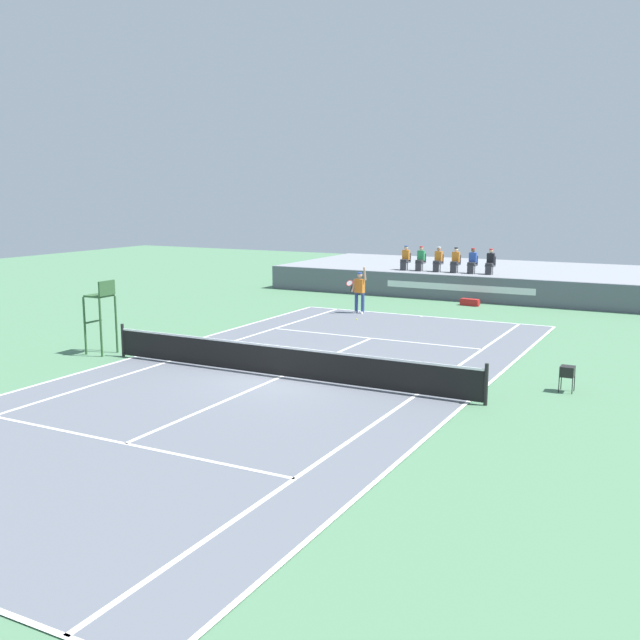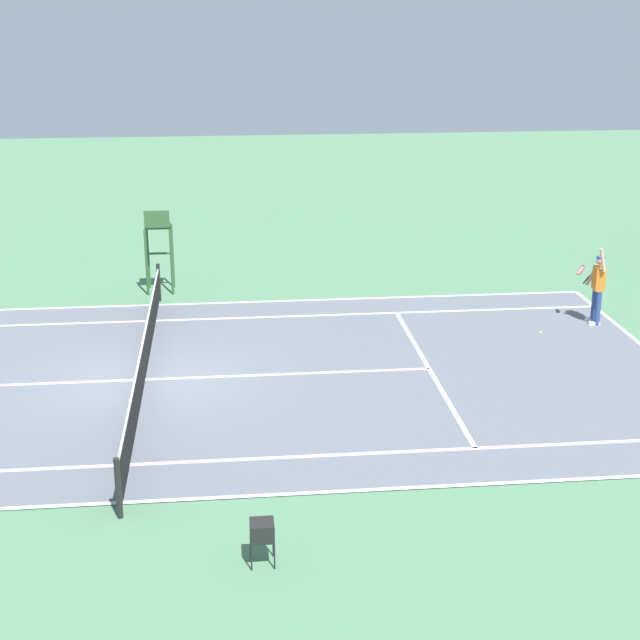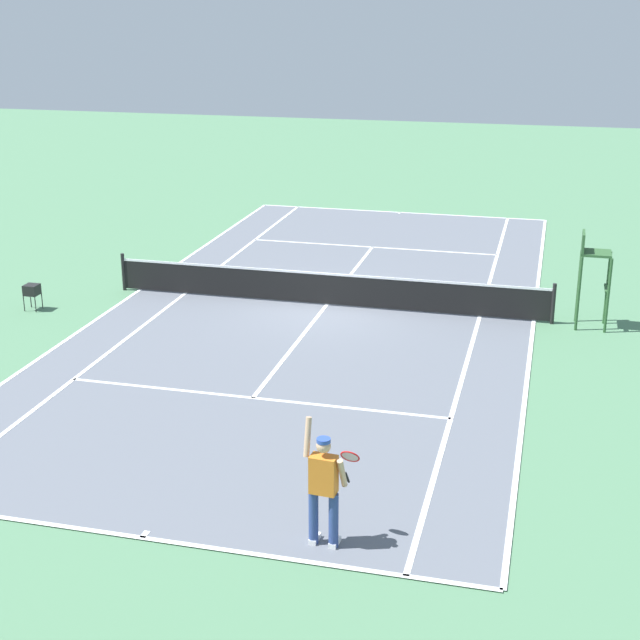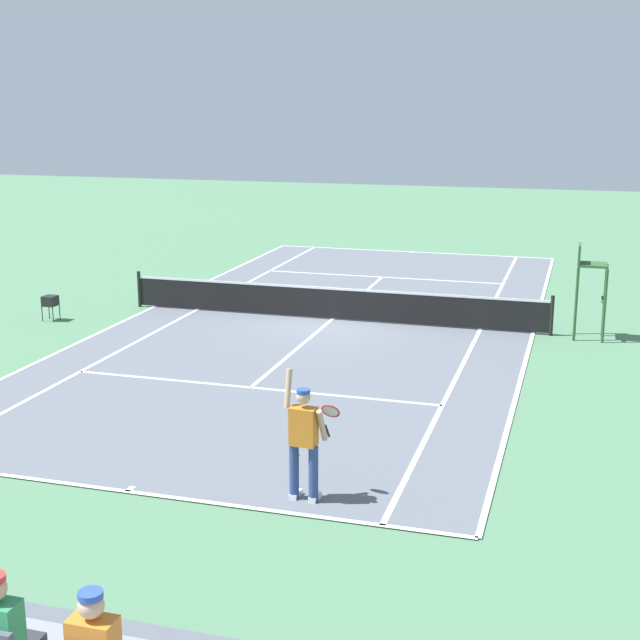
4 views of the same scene
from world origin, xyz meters
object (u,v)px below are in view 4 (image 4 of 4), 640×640
at_px(tennis_player, 304,440).
at_px(tennis_ball, 298,455).
at_px(ball_hopper, 50,300).
at_px(umpire_chair, 589,279).

height_order(tennis_player, tennis_ball, tennis_player).
xyz_separation_m(tennis_player, ball_hopper, (10.28, -9.12, -0.42)).
bearing_deg(tennis_player, ball_hopper, -41.57).
distance_m(tennis_player, tennis_ball, 2.01).
bearing_deg(tennis_ball, umpire_chair, -115.76).
relative_size(tennis_ball, ball_hopper, 0.10).
relative_size(tennis_player, ball_hopper, 2.98).
relative_size(umpire_chair, ball_hopper, 3.49).
height_order(tennis_ball, ball_hopper, ball_hopper).
height_order(tennis_ball, umpire_chair, umpire_chair).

